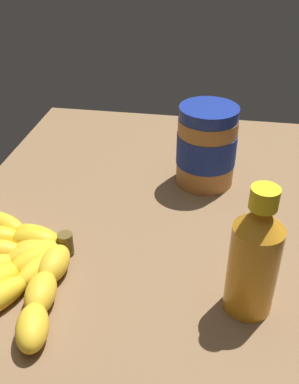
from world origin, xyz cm
name	(u,v)px	position (x,y,z in cm)	size (l,w,h in cm)	color
ground_plane	(147,229)	(0.00, 0.00, -2.41)	(75.84, 57.22, 4.82)	brown
banana_bunch	(3,264)	(-15.11, 15.76, 1.62)	(28.33, 23.34, 3.53)	yellow
peanut_butter_jar	(206,147)	(11.63, -7.76, 6.52)	(9.70, 9.70, 13.31)	#B27238
honey_bottle	(254,258)	(-15.39, -14.47, 7.38)	(5.58, 5.58, 16.35)	orange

